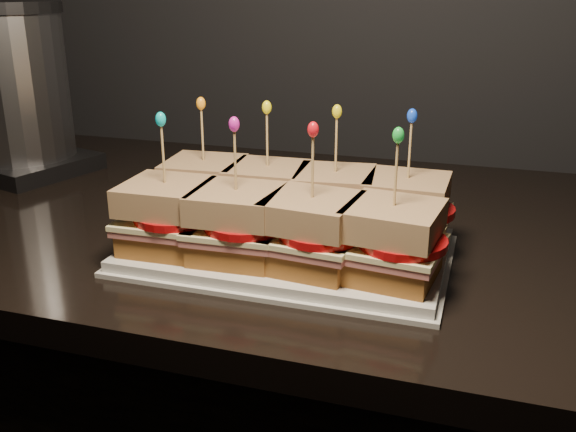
% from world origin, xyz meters
% --- Properties ---
extents(granite_slab, '(2.34, 0.74, 0.04)m').
position_xyz_m(granite_slab, '(0.18, 1.64, 0.86)').
color(granite_slab, black).
rests_on(granite_slab, cabinet).
extents(platter, '(0.38, 0.23, 0.02)m').
position_xyz_m(platter, '(0.32, 1.49, 0.89)').
color(platter, silver).
rests_on(platter, granite_slab).
extents(platter_rim, '(0.39, 0.25, 0.01)m').
position_xyz_m(platter_rim, '(0.32, 1.49, 0.88)').
color(platter_rim, silver).
rests_on(platter_rim, granite_slab).
extents(sandwich_0_bread_bot, '(0.10, 0.10, 0.03)m').
position_xyz_m(sandwich_0_bread_bot, '(0.19, 1.54, 0.91)').
color(sandwich_0_bread_bot, brown).
rests_on(sandwich_0_bread_bot, platter).
extents(sandwich_0_ham, '(0.11, 0.11, 0.01)m').
position_xyz_m(sandwich_0_ham, '(0.19, 1.54, 0.93)').
color(sandwich_0_ham, '#BF625B').
rests_on(sandwich_0_ham, sandwich_0_bread_bot).
extents(sandwich_0_cheese, '(0.11, 0.11, 0.01)m').
position_xyz_m(sandwich_0_cheese, '(0.19, 1.54, 0.94)').
color(sandwich_0_cheese, '#FEF4AD').
rests_on(sandwich_0_cheese, sandwich_0_ham).
extents(sandwich_0_tomato, '(0.09, 0.09, 0.01)m').
position_xyz_m(sandwich_0_tomato, '(0.20, 1.53, 0.94)').
color(sandwich_0_tomato, '#AE0B0E').
rests_on(sandwich_0_tomato, sandwich_0_cheese).
extents(sandwich_0_bread_top, '(0.10, 0.10, 0.03)m').
position_xyz_m(sandwich_0_bread_top, '(0.19, 1.54, 0.96)').
color(sandwich_0_bread_top, brown).
rests_on(sandwich_0_bread_top, sandwich_0_tomato).
extents(sandwich_0_pick, '(0.00, 0.00, 0.09)m').
position_xyz_m(sandwich_0_pick, '(0.19, 1.54, 1.01)').
color(sandwich_0_pick, tan).
rests_on(sandwich_0_pick, sandwich_0_bread_top).
extents(sandwich_0_frill, '(0.01, 0.01, 0.02)m').
position_xyz_m(sandwich_0_frill, '(0.19, 1.54, 1.06)').
color(sandwich_0_frill, orange).
rests_on(sandwich_0_frill, sandwich_0_pick).
extents(sandwich_1_bread_bot, '(0.10, 0.10, 0.03)m').
position_xyz_m(sandwich_1_bread_bot, '(0.28, 1.54, 0.91)').
color(sandwich_1_bread_bot, brown).
rests_on(sandwich_1_bread_bot, platter).
extents(sandwich_1_ham, '(0.11, 0.10, 0.01)m').
position_xyz_m(sandwich_1_ham, '(0.28, 1.54, 0.93)').
color(sandwich_1_ham, '#BF625B').
rests_on(sandwich_1_ham, sandwich_1_bread_bot).
extents(sandwich_1_cheese, '(0.11, 0.11, 0.01)m').
position_xyz_m(sandwich_1_cheese, '(0.28, 1.54, 0.94)').
color(sandwich_1_cheese, '#FEF4AD').
rests_on(sandwich_1_cheese, sandwich_1_ham).
extents(sandwich_1_tomato, '(0.09, 0.09, 0.01)m').
position_xyz_m(sandwich_1_tomato, '(0.29, 1.53, 0.94)').
color(sandwich_1_tomato, '#AE0B0E').
rests_on(sandwich_1_tomato, sandwich_1_cheese).
extents(sandwich_1_bread_top, '(0.10, 0.10, 0.03)m').
position_xyz_m(sandwich_1_bread_top, '(0.28, 1.54, 0.96)').
color(sandwich_1_bread_top, brown).
rests_on(sandwich_1_bread_top, sandwich_1_tomato).
extents(sandwich_1_pick, '(0.00, 0.00, 0.09)m').
position_xyz_m(sandwich_1_pick, '(0.28, 1.54, 1.01)').
color(sandwich_1_pick, tan).
rests_on(sandwich_1_pick, sandwich_1_bread_top).
extents(sandwich_1_frill, '(0.01, 0.01, 0.02)m').
position_xyz_m(sandwich_1_frill, '(0.28, 1.54, 1.06)').
color(sandwich_1_frill, yellow).
rests_on(sandwich_1_frill, sandwich_1_pick).
extents(sandwich_2_bread_bot, '(0.10, 0.10, 0.03)m').
position_xyz_m(sandwich_2_bread_bot, '(0.37, 1.54, 0.91)').
color(sandwich_2_bread_bot, brown).
rests_on(sandwich_2_bread_bot, platter).
extents(sandwich_2_ham, '(0.11, 0.11, 0.01)m').
position_xyz_m(sandwich_2_ham, '(0.37, 1.54, 0.93)').
color(sandwich_2_ham, '#BF625B').
rests_on(sandwich_2_ham, sandwich_2_bread_bot).
extents(sandwich_2_cheese, '(0.12, 0.11, 0.01)m').
position_xyz_m(sandwich_2_cheese, '(0.37, 1.54, 0.94)').
color(sandwich_2_cheese, '#FEF4AD').
rests_on(sandwich_2_cheese, sandwich_2_ham).
extents(sandwich_2_tomato, '(0.09, 0.09, 0.01)m').
position_xyz_m(sandwich_2_tomato, '(0.38, 1.53, 0.94)').
color(sandwich_2_tomato, '#AE0B0E').
rests_on(sandwich_2_tomato, sandwich_2_cheese).
extents(sandwich_2_bread_top, '(0.11, 0.11, 0.03)m').
position_xyz_m(sandwich_2_bread_top, '(0.37, 1.54, 0.96)').
color(sandwich_2_bread_top, brown).
rests_on(sandwich_2_bread_top, sandwich_2_tomato).
extents(sandwich_2_pick, '(0.00, 0.00, 0.09)m').
position_xyz_m(sandwich_2_pick, '(0.37, 1.54, 1.01)').
color(sandwich_2_pick, tan).
rests_on(sandwich_2_pick, sandwich_2_bread_top).
extents(sandwich_2_frill, '(0.01, 0.01, 0.02)m').
position_xyz_m(sandwich_2_frill, '(0.37, 1.54, 1.06)').
color(sandwich_2_frill, yellow).
rests_on(sandwich_2_frill, sandwich_2_pick).
extents(sandwich_3_bread_bot, '(0.10, 0.10, 0.03)m').
position_xyz_m(sandwich_3_bread_bot, '(0.46, 1.54, 0.91)').
color(sandwich_3_bread_bot, brown).
rests_on(sandwich_3_bread_bot, platter).
extents(sandwich_3_ham, '(0.11, 0.10, 0.01)m').
position_xyz_m(sandwich_3_ham, '(0.46, 1.54, 0.93)').
color(sandwich_3_ham, '#BF625B').
rests_on(sandwich_3_ham, sandwich_3_bread_bot).
extents(sandwich_3_cheese, '(0.11, 0.10, 0.01)m').
position_xyz_m(sandwich_3_cheese, '(0.46, 1.54, 0.94)').
color(sandwich_3_cheese, '#FEF4AD').
rests_on(sandwich_3_cheese, sandwich_3_ham).
extents(sandwich_3_tomato, '(0.09, 0.09, 0.01)m').
position_xyz_m(sandwich_3_tomato, '(0.47, 1.53, 0.94)').
color(sandwich_3_tomato, '#AE0B0E').
rests_on(sandwich_3_tomato, sandwich_3_cheese).
extents(sandwich_3_bread_top, '(0.10, 0.10, 0.03)m').
position_xyz_m(sandwich_3_bread_top, '(0.46, 1.54, 0.96)').
color(sandwich_3_bread_top, brown).
rests_on(sandwich_3_bread_top, sandwich_3_tomato).
extents(sandwich_3_pick, '(0.00, 0.00, 0.09)m').
position_xyz_m(sandwich_3_pick, '(0.46, 1.54, 1.01)').
color(sandwich_3_pick, tan).
rests_on(sandwich_3_pick, sandwich_3_bread_top).
extents(sandwich_3_frill, '(0.01, 0.01, 0.02)m').
position_xyz_m(sandwich_3_frill, '(0.46, 1.54, 1.06)').
color(sandwich_3_frill, blue).
rests_on(sandwich_3_frill, sandwich_3_pick).
extents(sandwich_4_bread_bot, '(0.10, 0.10, 0.03)m').
position_xyz_m(sandwich_4_bread_bot, '(0.19, 1.43, 0.91)').
color(sandwich_4_bread_bot, brown).
rests_on(sandwich_4_bread_bot, platter).
extents(sandwich_4_ham, '(0.11, 0.10, 0.01)m').
position_xyz_m(sandwich_4_ham, '(0.19, 1.43, 0.93)').
color(sandwich_4_ham, '#BF625B').
rests_on(sandwich_4_ham, sandwich_4_bread_bot).
extents(sandwich_4_cheese, '(0.11, 0.10, 0.01)m').
position_xyz_m(sandwich_4_cheese, '(0.19, 1.43, 0.94)').
color(sandwich_4_cheese, '#FEF4AD').
rests_on(sandwich_4_cheese, sandwich_4_ham).
extents(sandwich_4_tomato, '(0.09, 0.09, 0.01)m').
position_xyz_m(sandwich_4_tomato, '(0.20, 1.43, 0.94)').
color(sandwich_4_tomato, '#AE0B0E').
rests_on(sandwich_4_tomato, sandwich_4_cheese).
extents(sandwich_4_bread_top, '(0.10, 0.10, 0.03)m').
position_xyz_m(sandwich_4_bread_top, '(0.19, 1.43, 0.96)').
color(sandwich_4_bread_top, brown).
rests_on(sandwich_4_bread_top, sandwich_4_tomato).
extents(sandwich_4_pick, '(0.00, 0.00, 0.09)m').
position_xyz_m(sandwich_4_pick, '(0.19, 1.43, 1.01)').
color(sandwich_4_pick, tan).
rests_on(sandwich_4_pick, sandwich_4_bread_top).
extents(sandwich_4_frill, '(0.01, 0.01, 0.02)m').
position_xyz_m(sandwich_4_frill, '(0.19, 1.43, 1.06)').
color(sandwich_4_frill, '#09B4B4').
rests_on(sandwich_4_frill, sandwich_4_pick).
extents(sandwich_5_bread_bot, '(0.10, 0.10, 0.03)m').
position_xyz_m(sandwich_5_bread_bot, '(0.28, 1.43, 0.91)').
color(sandwich_5_bread_bot, brown).
rests_on(sandwich_5_bread_bot, platter).
extents(sandwich_5_ham, '(0.11, 0.10, 0.01)m').
position_xyz_m(sandwich_5_ham, '(0.28, 1.43, 0.93)').
color(sandwich_5_ham, '#BF625B').
rests_on(sandwich_5_ham, sandwich_5_bread_bot).
extents(sandwich_5_cheese, '(0.11, 0.11, 0.01)m').
position_xyz_m(sandwich_5_cheese, '(0.28, 1.43, 0.94)').
color(sandwich_5_cheese, '#FEF4AD').
rests_on(sandwich_5_cheese, sandwich_5_ham).
extents(sandwich_5_tomato, '(0.09, 0.09, 0.01)m').
position_xyz_m(sandwich_5_tomato, '(0.29, 1.43, 0.94)').
color(sandwich_5_tomato, '#AE0B0E').
rests_on(sandwich_5_tomato, sandwich_5_cheese).
extents(sandwich_5_bread_top, '(0.10, 0.10, 0.03)m').
position_xyz_m(sandwich_5_bread_top, '(0.28, 1.43, 0.96)').
color(sandwich_5_bread_top, brown).
rests_on(sandwich_5_bread_top, sandwich_5_tomato).
extents(sandwich_5_pick, '(0.00, 0.00, 0.09)m').
position_xyz_m(sandwich_5_pick, '(0.28, 1.43, 1.01)').
color(sandwich_5_pick, tan).
rests_on(sandwich_5_pick, sandwich_5_bread_top).
extents(sandwich_5_frill, '(0.01, 0.01, 0.02)m').
position_xyz_m(sandwich_5_frill, '(0.28, 1.43, 1.06)').
color(sandwich_5_frill, '#C81D99').
rests_on(sandwich_5_frill, sandwich_5_pick).
extents(sandwich_6_bread_bot, '(0.10, 0.10, 0.03)m').
position_xyz_m(sandwich_6_bread_bot, '(0.37, 1.43, 0.91)').
color(sandwich_6_bread_bot, brown).
rests_on(sandwich_6_bread_bot, platter).
extents(sandwich_6_ham, '(0.11, 0.11, 0.01)m').
position_xyz_m(sandwich_6_ham, '(0.37, 1.43, 0.93)').
color(sandwich_6_ham, '#BF625B').
rests_on(sandwich_6_ham, sandwich_6_bread_bot).
extents(sandwich_6_cheese, '(0.11, 0.11, 0.01)m').
position_xyz_m(sandwich_6_cheese, '(0.37, 1.43, 0.94)').
color(sandwich_6_cheese, '#FEF4AD').
rests_on(sandwich_6_cheese, sandwich_6_ham).
extents(sandwich_6_tomato, '(0.09, 0.09, 0.01)m').
position_xyz_m(sandwich_6_tomato, '(0.38, 1.43, 0.94)').
color(sandwich_6_tomato, '#AE0B0E').
rests_on(sandwich_6_tomato, sandwich_6_cheese).
extents(sandwich_6_bread_top, '(0.10, 0.10, 0.03)m').
position_xyz_m(sandwich_6_bread_top, '(0.37, 1.43, 0.96)').
color(sandwich_6_bread_top, brown).
rests_on(sandwich_6_bread_top, sandwich_6_tomato).
extents(sandwich_6_pick, '(0.00, 0.00, 0.09)m').
position_xyz_m(sandwich_6_pick, '(0.37, 1.43, 1.01)').
color(sandwich_6_pick, tan).
rests_on(sandwich_6_pick, sandwich_6_bread_top).
extents(sandwich_6_frill, '(0.01, 0.01, 0.02)m').
position_xyz_m(sandwich_6_frill, '(0.37, 1.43, 1.06)').
color(sandwich_6_frill, red).
rests_on(sandwich_6_frill, sandwich_6_pick).
extents(sandwich_7_bread_bot, '(0.10, 0.10, 0.03)m').
position_xyz_m(sandwich_7_bread_bot, '(0.46, 1.43, 0.91)').
color(sandwich_7_bread_bot, brown).
rests_on(sandwich_7_bread_bot, platter).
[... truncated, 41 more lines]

